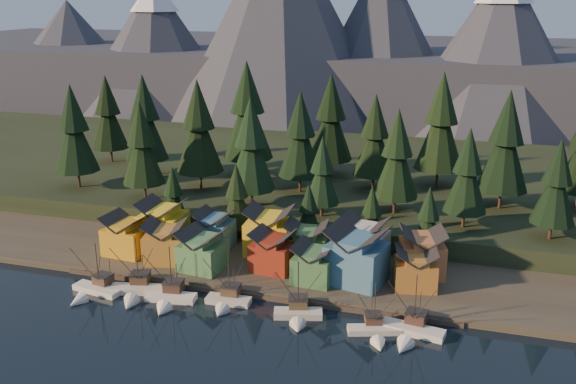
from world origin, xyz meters
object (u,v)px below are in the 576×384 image
(boat_1, at_px, (136,284))
(boat_5, at_px, (376,326))
(boat_0, at_px, (92,285))
(boat_2, at_px, (169,291))
(house_front_0, at_px, (127,233))
(boat_4, at_px, (298,307))
(boat_3, at_px, (227,294))
(house_front_1, at_px, (165,240))
(house_back_0, at_px, (163,222))
(house_back_1, at_px, (214,229))
(boat_6, at_px, (411,325))

(boat_1, xyz_separation_m, boat_5, (46.96, -1.88, -0.44))
(boat_0, bearing_deg, boat_2, 14.17)
(boat_1, bearing_deg, boat_5, -15.61)
(house_front_0, bearing_deg, boat_1, -50.81)
(boat_4, bearing_deg, boat_3, 159.77)
(boat_1, height_order, house_front_0, boat_1)
(boat_0, xyz_separation_m, house_front_1, (7.80, 15.95, 4.04))
(house_back_0, distance_m, house_back_1, 11.86)
(boat_4, relative_size, house_front_0, 1.26)
(boat_0, xyz_separation_m, boat_5, (55.16, 0.32, -0.21))
(boat_3, relative_size, house_back_0, 1.11)
(boat_3, relative_size, boat_6, 0.94)
(boat_0, height_order, boat_1, boat_1)
(boat_2, height_order, house_front_0, boat_2)
(house_front_0, distance_m, house_back_0, 8.61)
(house_back_0, bearing_deg, boat_1, -76.98)
(house_front_1, bearing_deg, boat_1, -100.43)
(boat_5, xyz_separation_m, house_back_1, (-40.30, 25.22, 4.19))
(house_back_0, height_order, house_back_1, house_back_0)
(boat_5, relative_size, house_front_0, 1.10)
(boat_2, xyz_separation_m, house_front_1, (-7.97, 14.80, 3.74))
(house_back_0, relative_size, house_back_1, 1.20)
(house_back_0, bearing_deg, house_back_1, 7.93)
(boat_5, distance_m, house_back_1, 47.72)
(house_back_1, bearing_deg, boat_3, -59.27)
(house_front_1, bearing_deg, house_back_1, 41.52)
(house_front_1, distance_m, house_back_1, 11.90)
(house_front_0, distance_m, house_front_1, 10.04)
(boat_4, bearing_deg, house_front_0, 145.45)
(boat_4, distance_m, house_front_0, 45.80)
(boat_4, height_order, house_back_1, boat_4)
(house_front_0, bearing_deg, boat_3, -21.22)
(boat_4, bearing_deg, boat_2, 166.84)
(boat_1, distance_m, house_front_1, 14.28)
(boat_2, relative_size, boat_5, 1.17)
(boat_4, relative_size, house_back_0, 1.13)
(house_back_0, bearing_deg, boat_3, -41.31)
(house_front_1, bearing_deg, boat_2, -73.77)
(house_front_1, distance_m, house_back_0, 9.24)
(house_front_1, xyz_separation_m, house_back_1, (7.06, 9.58, -0.06))
(boat_0, bearing_deg, house_front_0, 107.20)
(boat_0, relative_size, house_front_1, 1.15)
(boat_3, xyz_separation_m, house_front_0, (-28.81, 13.88, 3.76))
(house_front_0, relative_size, house_front_1, 0.94)
(boat_6, height_order, house_back_1, boat_6)
(boat_2, distance_m, boat_5, 39.40)
(boat_6, bearing_deg, house_front_0, 175.65)
(boat_6, relative_size, house_back_1, 1.43)
(house_back_0, bearing_deg, house_front_1, -59.74)
(house_back_0, xyz_separation_m, house_back_1, (11.70, 1.64, -0.93))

